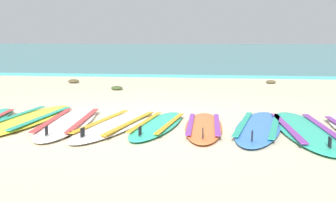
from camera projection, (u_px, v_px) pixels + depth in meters
ground_plane at (133, 120)px, 6.26m from camera, size 80.00×80.00×0.00m
sea at (208, 49)px, 42.26m from camera, size 80.00×60.00×0.10m
surfboard_1 at (28, 119)px, 6.16m from camera, size 0.81×2.59×0.18m
surfboard_2 at (68, 122)px, 5.97m from camera, size 0.83×2.51×0.18m
surfboard_3 at (116, 124)px, 5.82m from camera, size 1.04×2.47×0.18m
surfboard_4 at (158, 125)px, 5.77m from camera, size 0.76×2.06×0.18m
surfboard_5 at (204, 126)px, 5.67m from camera, size 0.55×2.02×0.18m
surfboard_6 at (259, 127)px, 5.64m from camera, size 0.98×2.42×0.18m
surfboard_7 at (305, 130)px, 5.47m from camera, size 0.80×2.62×0.18m
seaweed_clump_near_shoreline at (117, 88)px, 9.85m from camera, size 0.28×0.22×0.10m
seaweed_clump_mid_sand at (74, 81)px, 11.34m from camera, size 0.30×0.24×0.11m
seaweed_clump_by_the_boards at (271, 82)px, 11.23m from camera, size 0.26×0.21×0.09m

